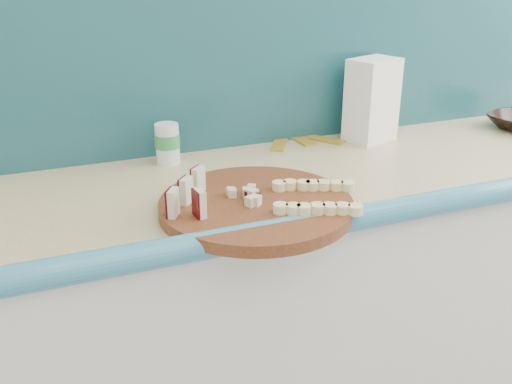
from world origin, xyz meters
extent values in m
cube|color=white|center=(0.00, 1.80, 1.30)|extent=(3.60, 0.04, 2.60)
cube|color=silver|center=(0.10, 1.50, 0.44)|extent=(2.20, 0.60, 0.88)
cube|color=tan|center=(0.10, 1.50, 0.90)|extent=(2.20, 0.60, 0.03)
cube|color=teal|center=(0.10, 1.20, 0.90)|extent=(2.20, 0.06, 0.03)
cube|color=teal|center=(0.10, 1.79, 1.16)|extent=(2.20, 0.02, 0.50)
cylinder|color=#4A200F|center=(-0.42, 1.32, 0.92)|extent=(0.58, 0.58, 0.03)
cube|color=beige|center=(-0.61, 1.30, 0.97)|extent=(0.03, 0.04, 0.06)
cube|color=#410408|center=(-0.62, 1.31, 0.97)|extent=(0.02, 0.04, 0.06)
cube|color=beige|center=(-0.57, 1.36, 0.97)|extent=(0.03, 0.04, 0.06)
cube|color=#410408|center=(-0.58, 1.36, 0.97)|extent=(0.02, 0.04, 0.06)
cube|color=beige|center=(-0.53, 1.41, 0.97)|extent=(0.03, 0.04, 0.06)
cube|color=#410408|center=(-0.53, 1.41, 0.97)|extent=(0.02, 0.04, 0.06)
cube|color=beige|center=(-0.56, 1.28, 0.97)|extent=(0.03, 0.04, 0.06)
cube|color=#410408|center=(-0.57, 1.28, 0.97)|extent=(0.02, 0.04, 0.06)
cube|color=beige|center=(-0.43, 1.32, 0.95)|extent=(0.02, 0.02, 0.02)
cube|color=beige|center=(-0.42, 1.33, 0.95)|extent=(0.02, 0.02, 0.02)
cube|color=#410408|center=(-0.42, 1.35, 0.95)|extent=(0.02, 0.02, 0.02)
cube|color=beige|center=(-0.44, 1.34, 0.95)|extent=(0.02, 0.02, 0.02)
cube|color=beige|center=(-0.45, 1.34, 0.95)|extent=(0.02, 0.02, 0.02)
cube|color=beige|center=(-0.47, 1.34, 0.95)|extent=(0.02, 0.02, 0.02)
cube|color=beige|center=(-0.46, 1.32, 0.95)|extent=(0.02, 0.02, 0.02)
cube|color=beige|center=(-0.46, 1.31, 0.95)|extent=(0.02, 0.02, 0.02)
cube|color=#410408|center=(-0.45, 1.30, 0.95)|extent=(0.02, 0.02, 0.02)
cube|color=beige|center=(-0.43, 1.31, 0.95)|extent=(0.02, 0.02, 0.02)
cylinder|color=#ECDD90|center=(-0.39, 1.23, 0.95)|extent=(0.03, 0.03, 0.02)
cylinder|color=#ECDD90|center=(-0.37, 1.22, 0.95)|extent=(0.03, 0.03, 0.02)
cylinder|color=#ECDD90|center=(-0.34, 1.21, 0.95)|extent=(0.03, 0.03, 0.02)
cylinder|color=#ECDD90|center=(-0.32, 1.20, 0.95)|extent=(0.03, 0.03, 0.02)
cylinder|color=#ECDD90|center=(-0.29, 1.19, 0.95)|extent=(0.03, 0.03, 0.02)
cylinder|color=#ECDD90|center=(-0.27, 1.18, 0.95)|extent=(0.03, 0.03, 0.02)
cylinder|color=#ECDD90|center=(-0.25, 1.17, 0.95)|extent=(0.03, 0.03, 0.02)
cylinder|color=#ECDD90|center=(-0.34, 1.36, 0.95)|extent=(0.03, 0.03, 0.02)
cylinder|color=#ECDD90|center=(-0.32, 1.34, 0.95)|extent=(0.03, 0.03, 0.02)
cylinder|color=#ECDD90|center=(-0.29, 1.33, 0.95)|extent=(0.03, 0.03, 0.02)
cylinder|color=#ECDD90|center=(-0.27, 1.32, 0.95)|extent=(0.03, 0.03, 0.02)
cylinder|color=#ECDD90|center=(-0.24, 1.31, 0.95)|extent=(0.03, 0.03, 0.02)
cylinder|color=#ECDD90|center=(-0.22, 1.30, 0.95)|extent=(0.03, 0.03, 0.02)
cylinder|color=#ECDD90|center=(-0.19, 1.29, 0.95)|extent=(0.03, 0.03, 0.02)
cube|color=white|center=(0.11, 1.68, 1.04)|extent=(0.18, 0.15, 0.25)
cylinder|color=silver|center=(-0.53, 1.71, 0.97)|extent=(0.07, 0.07, 0.11)
cylinder|color=green|center=(-0.53, 1.71, 0.98)|extent=(0.07, 0.07, 0.04)
cube|color=gold|center=(-0.16, 1.76, 0.91)|extent=(0.13, 0.17, 0.01)
cube|color=gold|center=(-0.09, 1.78, 0.91)|extent=(0.05, 0.18, 0.01)
cube|color=gold|center=(-0.04, 1.75, 0.91)|extent=(0.13, 0.17, 0.01)
camera|label=1|loc=(-0.85, 0.21, 1.46)|focal=40.00mm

